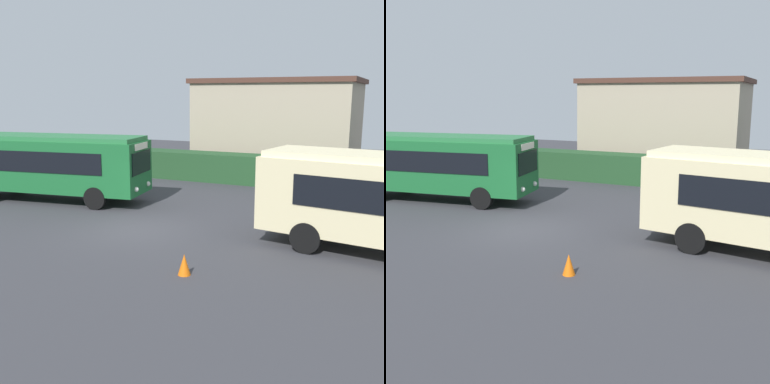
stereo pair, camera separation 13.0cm
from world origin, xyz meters
TOP-DOWN VIEW (x-y plane):
  - ground_plane at (0.00, 0.00)m, footprint 64.00×64.00m
  - bus_green at (-6.31, 2.72)m, footprint 9.36×3.87m
  - hedge_row at (0.00, 10.80)m, footprint 44.00×1.76m
  - depot_building at (0.95, 16.44)m, footprint 10.10×7.56m
  - traffic_cone at (3.50, -3.30)m, footprint 0.36×0.36m

SIDE VIEW (x-z plane):
  - ground_plane at x=0.00m, z-range 0.00..0.00m
  - traffic_cone at x=3.50m, z-range 0.00..0.60m
  - hedge_row at x=0.00m, z-range 0.00..1.61m
  - bus_green at x=-6.31m, z-range 0.24..3.33m
  - depot_building at x=0.95m, z-range 0.01..5.94m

